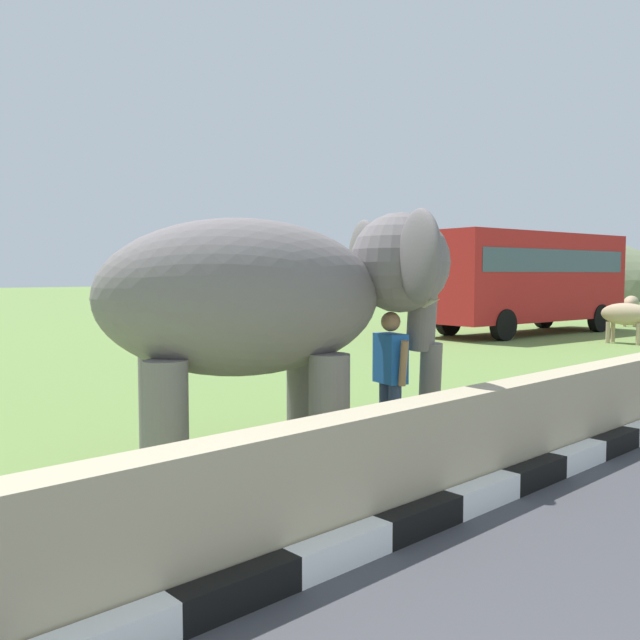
% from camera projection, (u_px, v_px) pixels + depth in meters
% --- Properties ---
extents(striped_curb, '(16.20, 0.20, 0.24)m').
position_uv_depth(striped_curb, '(173.00, 617.00, 3.88)').
color(striped_curb, white).
rests_on(striped_curb, ground_plane).
extents(barrier_parapet, '(28.00, 0.36, 1.00)m').
position_uv_depth(barrier_parapet, '(400.00, 463.00, 5.67)').
color(barrier_parapet, tan).
rests_on(barrier_parapet, ground_plane).
extents(elephant, '(4.02, 3.27, 2.81)m').
position_uv_depth(elephant, '(274.00, 300.00, 7.36)').
color(elephant, slate).
rests_on(elephant, ground_plane).
extents(person_handler, '(0.33, 0.68, 1.66)m').
position_uv_depth(person_handler, '(390.00, 374.00, 7.88)').
color(person_handler, navy).
rests_on(person_handler, ground_plane).
extents(bus_red, '(8.70, 3.37, 3.50)m').
position_uv_depth(bus_red, '(527.00, 275.00, 23.57)').
color(bus_red, '#B21E1E').
rests_on(bus_red, ground_plane).
extents(cow_near, '(0.60, 1.88, 1.23)m').
position_uv_depth(cow_near, '(627.00, 315.00, 20.18)').
color(cow_near, tan).
rests_on(cow_near, ground_plane).
extents(cow_mid, '(1.92, 1.01, 1.23)m').
position_uv_depth(cow_mid, '(631.00, 304.00, 27.19)').
color(cow_mid, tan).
rests_on(cow_mid, ground_plane).
extents(hill_east, '(30.92, 24.74, 11.74)m').
position_uv_depth(hill_east, '(533.00, 297.00, 62.79)').
color(hill_east, '#6B7654').
rests_on(hill_east, ground_plane).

